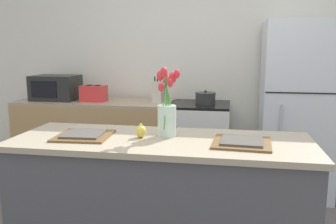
{
  "coord_description": "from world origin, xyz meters",
  "views": [
    {
      "loc": [
        0.41,
        -2.03,
        1.46
      ],
      "look_at": [
        0.0,
        0.25,
        1.04
      ],
      "focal_mm": 38.0,
      "sensor_mm": 36.0,
      "label": 1
    }
  ],
  "objects_px": {
    "refrigerator": "(296,110)",
    "flower_vase": "(167,111)",
    "knife_block": "(158,92)",
    "plate_setting_left": "(84,135)",
    "stove_range": "(200,146)",
    "cooking_pot": "(205,98)",
    "microwave": "(56,88)",
    "pear_figurine": "(141,131)",
    "plate_setting_right": "(242,142)",
    "toaster": "(94,93)"
  },
  "relations": [
    {
      "from": "plate_setting_right",
      "to": "microwave",
      "type": "distance_m",
      "value": 2.56
    },
    {
      "from": "pear_figurine",
      "to": "plate_setting_left",
      "type": "bearing_deg",
      "value": -173.37
    },
    {
      "from": "plate_setting_left",
      "to": "stove_range",
      "type": "bearing_deg",
      "value": 70.48
    },
    {
      "from": "refrigerator",
      "to": "microwave",
      "type": "height_order",
      "value": "refrigerator"
    },
    {
      "from": "flower_vase",
      "to": "plate_setting_left",
      "type": "distance_m",
      "value": 0.53
    },
    {
      "from": "flower_vase",
      "to": "pear_figurine",
      "type": "bearing_deg",
      "value": -157.11
    },
    {
      "from": "refrigerator",
      "to": "plate_setting_left",
      "type": "bearing_deg",
      "value": -133.15
    },
    {
      "from": "refrigerator",
      "to": "cooking_pot",
      "type": "distance_m",
      "value": 0.91
    },
    {
      "from": "stove_range",
      "to": "plate_setting_left",
      "type": "relative_size",
      "value": 2.63
    },
    {
      "from": "flower_vase",
      "to": "pear_figurine",
      "type": "relative_size",
      "value": 4.01
    },
    {
      "from": "pear_figurine",
      "to": "toaster",
      "type": "bearing_deg",
      "value": 120.75
    },
    {
      "from": "refrigerator",
      "to": "cooking_pot",
      "type": "bearing_deg",
      "value": 179.57
    },
    {
      "from": "knife_block",
      "to": "flower_vase",
      "type": "bearing_deg",
      "value": -76.16
    },
    {
      "from": "refrigerator",
      "to": "toaster",
      "type": "distance_m",
      "value": 2.1
    },
    {
      "from": "plate_setting_right",
      "to": "microwave",
      "type": "bearing_deg",
      "value": 140.58
    },
    {
      "from": "plate_setting_left",
      "to": "toaster",
      "type": "relative_size",
      "value": 1.22
    },
    {
      "from": "stove_range",
      "to": "toaster",
      "type": "bearing_deg",
      "value": -178.14
    },
    {
      "from": "plate_setting_right",
      "to": "toaster",
      "type": "bearing_deg",
      "value": 133.78
    },
    {
      "from": "plate_setting_left",
      "to": "knife_block",
      "type": "distance_m",
      "value": 1.66
    },
    {
      "from": "plate_setting_right",
      "to": "toaster",
      "type": "xyz_separation_m",
      "value": [
        -1.52,
        1.59,
        0.05
      ]
    },
    {
      "from": "stove_range",
      "to": "flower_vase",
      "type": "relative_size",
      "value": 2.09
    },
    {
      "from": "stove_range",
      "to": "plate_setting_left",
      "type": "height_order",
      "value": "plate_setting_left"
    },
    {
      "from": "plate_setting_left",
      "to": "flower_vase",
      "type": "bearing_deg",
      "value": 11.73
    },
    {
      "from": "plate_setting_left",
      "to": "toaster",
      "type": "xyz_separation_m",
      "value": [
        -0.57,
        1.59,
        0.05
      ]
    },
    {
      "from": "refrigerator",
      "to": "microwave",
      "type": "bearing_deg",
      "value": -179.97
    },
    {
      "from": "cooking_pot",
      "to": "toaster",
      "type": "bearing_deg",
      "value": -177.86
    },
    {
      "from": "toaster",
      "to": "knife_block",
      "type": "xyz_separation_m",
      "value": [
        0.69,
        0.06,
        0.03
      ]
    },
    {
      "from": "flower_vase",
      "to": "pear_figurine",
      "type": "height_order",
      "value": "flower_vase"
    },
    {
      "from": "toaster",
      "to": "microwave",
      "type": "distance_m",
      "value": 0.46
    },
    {
      "from": "pear_figurine",
      "to": "microwave",
      "type": "bearing_deg",
      "value": 130.96
    },
    {
      "from": "refrigerator",
      "to": "plate_setting_left",
      "type": "xyz_separation_m",
      "value": [
        -1.53,
        -1.63,
        0.07
      ]
    },
    {
      "from": "stove_range",
      "to": "plate_setting_right",
      "type": "xyz_separation_m",
      "value": [
        0.38,
        -1.63,
        0.49
      ]
    },
    {
      "from": "flower_vase",
      "to": "plate_setting_left",
      "type": "height_order",
      "value": "flower_vase"
    },
    {
      "from": "plate_setting_right",
      "to": "pear_figurine",
      "type": "bearing_deg",
      "value": 176.12
    },
    {
      "from": "microwave",
      "to": "refrigerator",
      "type": "bearing_deg",
      "value": 0.03
    },
    {
      "from": "pear_figurine",
      "to": "microwave",
      "type": "height_order",
      "value": "microwave"
    },
    {
      "from": "cooking_pot",
      "to": "microwave",
      "type": "bearing_deg",
      "value": -179.72
    },
    {
      "from": "pear_figurine",
      "to": "toaster",
      "type": "height_order",
      "value": "toaster"
    },
    {
      "from": "stove_range",
      "to": "toaster",
      "type": "xyz_separation_m",
      "value": [
        -1.15,
        -0.04,
        0.54
      ]
    },
    {
      "from": "refrigerator",
      "to": "microwave",
      "type": "distance_m",
      "value": 2.56
    },
    {
      "from": "microwave",
      "to": "toaster",
      "type": "bearing_deg",
      "value": -4.6
    },
    {
      "from": "refrigerator",
      "to": "flower_vase",
      "type": "distance_m",
      "value": 1.85
    },
    {
      "from": "refrigerator",
      "to": "plate_setting_left",
      "type": "relative_size",
      "value": 5.03
    },
    {
      "from": "plate_setting_right",
      "to": "cooking_pot",
      "type": "bearing_deg",
      "value": 101.34
    },
    {
      "from": "stove_range",
      "to": "plate_setting_left",
      "type": "xyz_separation_m",
      "value": [
        -0.58,
        -1.63,
        0.49
      ]
    },
    {
      "from": "stove_range",
      "to": "plate_setting_right",
      "type": "height_order",
      "value": "plate_setting_right"
    },
    {
      "from": "pear_figurine",
      "to": "cooking_pot",
      "type": "bearing_deg",
      "value": 80.23
    },
    {
      "from": "knife_block",
      "to": "plate_setting_left",
      "type": "bearing_deg",
      "value": -94.16
    },
    {
      "from": "toaster",
      "to": "pear_figurine",
      "type": "bearing_deg",
      "value": -59.25
    },
    {
      "from": "stove_range",
      "to": "flower_vase",
      "type": "bearing_deg",
      "value": -92.83
    }
  ]
}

